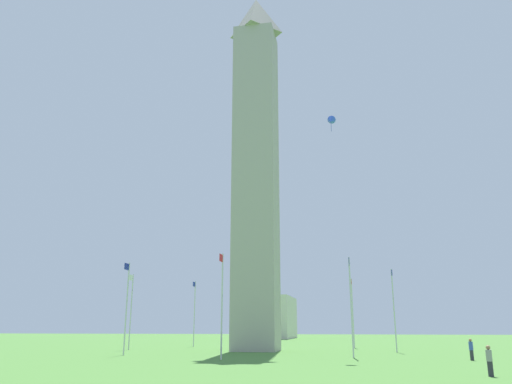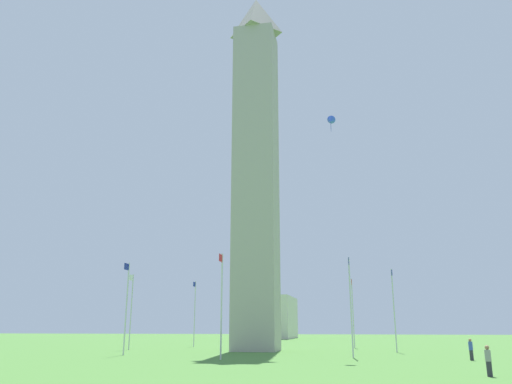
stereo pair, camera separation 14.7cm
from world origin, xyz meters
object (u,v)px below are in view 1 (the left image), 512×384
flagpole_se (353,310)px  flagpole_s (276,311)px  flagpole_sw (194,311)px  kite_blue_delta (331,121)px  flagpole_n (222,300)px  obelisk_monument (256,159)px  flagpole_e (394,306)px  flagpole_ne (351,302)px  flagpole_nw (126,304)px  flagpole_w (131,308)px  distant_building (267,318)px  person_gray_shirt (490,361)px  person_blue_shirt (471,350)px

flagpole_se → flagpole_s: 11.74m
flagpole_se → flagpole_sw: bearing=-90.0°
kite_blue_delta → flagpole_n: bearing=-60.5°
obelisk_monument → flagpole_e: obelisk_monument is taller
flagpole_se → flagpole_s: (-4.49, -10.84, 0.00)m
flagpole_ne → flagpole_se: same height
flagpole_sw → flagpole_nw: 21.69m
flagpole_w → distant_building: bearing=174.5°
obelisk_monument → person_gray_shirt: obelisk_monument is taller
person_blue_shirt → distant_building: distant_building is taller
obelisk_monument → flagpole_w: 23.65m
flagpole_s → flagpole_nw: same height
obelisk_monument → flagpole_ne: size_ratio=5.16×
person_gray_shirt → flagpole_sw: bearing=32.5°
flagpole_n → flagpole_sw: (-26.18, -10.84, 0.00)m
flagpole_se → flagpole_nw: (21.69, -21.69, 0.00)m
person_gray_shirt → flagpole_n: bearing=52.8°
flagpole_n → flagpole_w: 21.69m
person_gray_shirt → kite_blue_delta: bearing=21.7°
flagpole_se → flagpole_nw: 30.67m
person_gray_shirt → person_blue_shirt: bearing=-13.3°
flagpole_sw → distant_building: distant_building is taller
flagpole_n → flagpole_se: 28.34m
person_gray_shirt → flagpole_w: bearing=46.2°
flagpole_sw → obelisk_monument: bearing=45.1°
flagpole_n → person_gray_shirt: (11.36, 18.35, -4.00)m
person_blue_shirt → kite_blue_delta: bearing=42.7°
flagpole_s → flagpole_w: same height
distant_building → flagpole_nw: bearing=-1.2°
flagpole_e → flagpole_sw: size_ratio=1.00×
flagpole_ne → kite_blue_delta: size_ratio=5.07×
flagpole_e → flagpole_se: (-10.84, -4.49, 0.00)m
flagpole_n → kite_blue_delta: (-5.50, 9.70, 18.12)m
flagpole_e → flagpole_nw: size_ratio=1.00×
flagpole_se → flagpole_sw: 21.69m
flagpole_w → flagpole_nw: bearing=22.5°
flagpole_se → distant_building: bearing=-158.4°
obelisk_monument → flagpole_nw: bearing=-44.9°
flagpole_sw → flagpole_w: bearing=-22.5°
flagpole_s → flagpole_nw: size_ratio=1.00×
flagpole_n → person_gray_shirt: bearing=58.2°
person_gray_shirt → flagpole_ne: bearing=19.9°
flagpole_n → flagpole_s: (-30.67, 0.00, 0.00)m
obelisk_monument → flagpole_se: 23.62m
flagpole_w → person_gray_shirt: 43.16m
flagpole_n → flagpole_s: bearing=180.0°
flagpole_ne → person_blue_shirt: flagpole_ne is taller
flagpole_ne → kite_blue_delta: kite_blue_delta is taller
flagpole_sw → flagpole_w: size_ratio=1.00×
person_gray_shirt → distant_building: (-88.56, -27.72, 3.90)m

